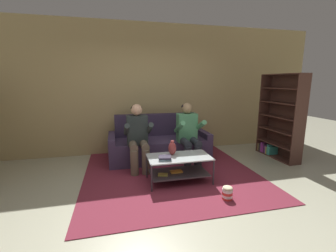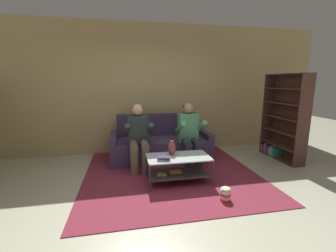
{
  "view_description": "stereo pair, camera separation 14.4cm",
  "coord_description": "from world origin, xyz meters",
  "px_view_note": "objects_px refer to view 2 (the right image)",
  "views": [
    {
      "loc": [
        -0.68,
        -2.73,
        1.63
      ],
      "look_at": [
        0.2,
        0.95,
        0.88
      ],
      "focal_mm": 24.0,
      "sensor_mm": 36.0,
      "label": 1
    },
    {
      "loc": [
        -0.54,
        -2.76,
        1.63
      ],
      "look_at": [
        0.2,
        0.95,
        0.88
      ],
      "focal_mm": 24.0,
      "sensor_mm": 36.0,
      "label": 2
    }
  ],
  "objects_px": {
    "person_seated_left": "(139,134)",
    "bookshelf": "(284,122)",
    "couch": "(160,144)",
    "coffee_table": "(178,165)",
    "person_seated_right": "(189,132)",
    "popcorn_tub": "(225,194)",
    "vase": "(172,148)",
    "book_stack": "(164,158)"
  },
  "relations": [
    {
      "from": "person_seated_left",
      "to": "vase",
      "type": "height_order",
      "value": "person_seated_left"
    },
    {
      "from": "person_seated_left",
      "to": "person_seated_right",
      "type": "bearing_deg",
      "value": 0.02
    },
    {
      "from": "vase",
      "to": "coffee_table",
      "type": "bearing_deg",
      "value": -51.83
    },
    {
      "from": "couch",
      "to": "coffee_table",
      "type": "height_order",
      "value": "couch"
    },
    {
      "from": "couch",
      "to": "vase",
      "type": "xyz_separation_m",
      "value": [
        0.01,
        -1.1,
        0.24
      ]
    },
    {
      "from": "bookshelf",
      "to": "popcorn_tub",
      "type": "xyz_separation_m",
      "value": [
        -1.98,
        -1.44,
        -0.69
      ]
    },
    {
      "from": "couch",
      "to": "person_seated_right",
      "type": "distance_m",
      "value": 0.8
    },
    {
      "from": "person_seated_left",
      "to": "popcorn_tub",
      "type": "distance_m",
      "value": 1.87
    },
    {
      "from": "person_seated_right",
      "to": "vase",
      "type": "xyz_separation_m",
      "value": [
        -0.48,
        -0.59,
        -0.12
      ]
    },
    {
      "from": "vase",
      "to": "bookshelf",
      "type": "bearing_deg",
      "value": 13.57
    },
    {
      "from": "person_seated_left",
      "to": "couch",
      "type": "bearing_deg",
      "value": 46.41
    },
    {
      "from": "couch",
      "to": "bookshelf",
      "type": "height_order",
      "value": "bookshelf"
    },
    {
      "from": "person_seated_right",
      "to": "book_stack",
      "type": "relative_size",
      "value": 5.52
    },
    {
      "from": "coffee_table",
      "to": "person_seated_left",
      "type": "bearing_deg",
      "value": 130.13
    },
    {
      "from": "couch",
      "to": "person_seated_right",
      "type": "bearing_deg",
      "value": -46.39
    },
    {
      "from": "person_seated_right",
      "to": "person_seated_left",
      "type": "bearing_deg",
      "value": -179.98
    },
    {
      "from": "couch",
      "to": "bookshelf",
      "type": "relative_size",
      "value": 1.16
    },
    {
      "from": "person_seated_right",
      "to": "bookshelf",
      "type": "bearing_deg",
      "value": 0.83
    },
    {
      "from": "person_seated_left",
      "to": "vase",
      "type": "bearing_deg",
      "value": -49.53
    },
    {
      "from": "couch",
      "to": "popcorn_tub",
      "type": "height_order",
      "value": "couch"
    },
    {
      "from": "couch",
      "to": "person_seated_left",
      "type": "xyz_separation_m",
      "value": [
        -0.49,
        -0.51,
        0.36
      ]
    },
    {
      "from": "vase",
      "to": "book_stack",
      "type": "xyz_separation_m",
      "value": [
        -0.17,
        -0.21,
        -0.08
      ]
    },
    {
      "from": "coffee_table",
      "to": "bookshelf",
      "type": "height_order",
      "value": "bookshelf"
    },
    {
      "from": "vase",
      "to": "bookshelf",
      "type": "distance_m",
      "value": 2.64
    },
    {
      "from": "person_seated_right",
      "to": "popcorn_tub",
      "type": "height_order",
      "value": "person_seated_right"
    },
    {
      "from": "person_seated_left",
      "to": "coffee_table",
      "type": "distance_m",
      "value": 0.98
    },
    {
      "from": "person_seated_left",
      "to": "bookshelf",
      "type": "distance_m",
      "value": 3.06
    },
    {
      "from": "couch",
      "to": "coffee_table",
      "type": "xyz_separation_m",
      "value": [
        0.09,
        -1.2,
        -0.02
      ]
    },
    {
      "from": "bookshelf",
      "to": "person_seated_right",
      "type": "bearing_deg",
      "value": -179.17
    },
    {
      "from": "vase",
      "to": "book_stack",
      "type": "height_order",
      "value": "vase"
    },
    {
      "from": "person_seated_right",
      "to": "book_stack",
      "type": "distance_m",
      "value": 1.05
    },
    {
      "from": "person_seated_left",
      "to": "person_seated_right",
      "type": "height_order",
      "value": "person_seated_right"
    },
    {
      "from": "couch",
      "to": "coffee_table",
      "type": "relative_size",
      "value": 2.03
    },
    {
      "from": "coffee_table",
      "to": "book_stack",
      "type": "relative_size",
      "value": 4.59
    },
    {
      "from": "popcorn_tub",
      "to": "couch",
      "type": "bearing_deg",
      "value": 107.23
    },
    {
      "from": "popcorn_tub",
      "to": "person_seated_right",
      "type": "bearing_deg",
      "value": 94.36
    },
    {
      "from": "person_seated_right",
      "to": "book_stack",
      "type": "xyz_separation_m",
      "value": [
        -0.65,
        -0.8,
        -0.21
      ]
    },
    {
      "from": "person_seated_right",
      "to": "popcorn_tub",
      "type": "relative_size",
      "value": 6.08
    },
    {
      "from": "person_seated_left",
      "to": "coffee_table",
      "type": "bearing_deg",
      "value": -49.87
    },
    {
      "from": "couch",
      "to": "bookshelf",
      "type": "distance_m",
      "value": 2.66
    },
    {
      "from": "person_seated_left",
      "to": "bookshelf",
      "type": "height_order",
      "value": "bookshelf"
    },
    {
      "from": "person_seated_right",
      "to": "couch",
      "type": "bearing_deg",
      "value": 133.61
    }
  ]
}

